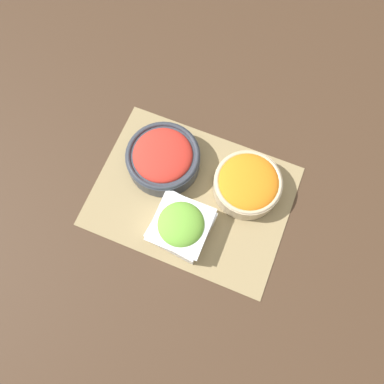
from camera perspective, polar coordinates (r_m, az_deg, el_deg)
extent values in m
plane|color=#422D1E|center=(0.98, 0.00, -0.62)|extent=(3.00, 3.00, 0.00)
cube|color=#937F56|center=(0.98, 0.00, -0.59)|extent=(0.50, 0.37, 0.00)
cylinder|color=#333842|center=(0.99, -4.37, 4.98)|extent=(0.19, 0.19, 0.06)
torus|color=#333842|center=(0.96, -4.49, 5.63)|extent=(0.19, 0.19, 0.01)
ellipsoid|color=red|center=(0.96, -4.49, 5.63)|extent=(0.15, 0.15, 0.04)
cube|color=white|center=(0.93, -1.64, -5.31)|extent=(0.15, 0.15, 0.05)
cube|color=white|center=(0.91, -1.68, -4.94)|extent=(0.14, 0.14, 0.00)
ellipsoid|color=#6BAD38|center=(0.91, -1.68, -4.97)|extent=(0.12, 0.12, 0.05)
cylinder|color=#C6B28E|center=(0.97, 8.39, 1.04)|extent=(0.17, 0.17, 0.05)
torus|color=#C6B28E|center=(0.95, 8.60, 1.55)|extent=(0.17, 0.17, 0.01)
ellipsoid|color=orange|center=(0.95, 8.60, 1.55)|extent=(0.15, 0.15, 0.04)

